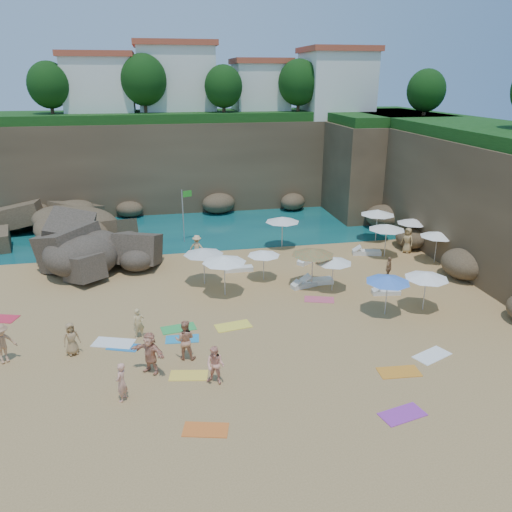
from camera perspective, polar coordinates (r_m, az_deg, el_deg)
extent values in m
plane|color=tan|center=(26.96, -2.94, -6.42)|extent=(120.00, 120.00, 0.00)
plane|color=#0C4751|center=(55.34, -7.57, 7.28)|extent=(120.00, 120.00, 0.00)
cube|color=brown|center=(49.86, -5.03, 10.67)|extent=(44.00, 8.00, 8.00)
cube|color=brown|center=(39.79, 23.41, 6.76)|extent=(8.00, 30.00, 8.00)
cube|color=brown|center=(49.07, 13.63, 10.04)|extent=(10.00, 12.00, 8.00)
cube|color=white|center=(50.16, -17.41, 17.69)|extent=(6.00, 5.00, 5.50)
cube|color=#B2472D|center=(50.18, -17.79, 21.10)|extent=(6.48, 5.40, 0.50)
cube|color=white|center=(50.99, -9.10, 18.90)|extent=(7.00, 6.00, 6.50)
cube|color=#B2472D|center=(51.06, -9.33, 22.82)|extent=(7.56, 6.48, 0.50)
cube|color=white|center=(51.02, 0.49, 18.29)|extent=(5.00, 5.00, 5.00)
cube|color=#B2472D|center=(51.01, 0.50, 21.38)|extent=(5.40, 5.40, 0.50)
cube|color=white|center=(50.99, 9.13, 18.62)|extent=(6.00, 6.00, 6.00)
cube|color=#B2472D|center=(51.03, 9.34, 22.26)|extent=(6.48, 6.48, 0.50)
sphere|color=#11380F|center=(48.71, -22.59, 17.61)|extent=(3.60, 3.60, 3.60)
sphere|color=#11380F|center=(47.94, -12.73, 19.05)|extent=(4.05, 4.05, 4.05)
sphere|color=#11380F|center=(47.37, -3.74, 18.78)|extent=(3.42, 3.42, 3.42)
sphere|color=#11380F|center=(48.80, 4.90, 19.16)|extent=(3.78, 3.78, 3.78)
sphere|color=#11380F|center=(45.78, 18.88, 17.48)|extent=(3.15, 3.15, 3.15)
cylinder|color=white|center=(56.59, -26.42, 8.77)|extent=(0.10, 0.10, 6.00)
cylinder|color=white|center=(56.23, -24.94, 8.93)|extent=(0.10, 0.10, 6.00)
cylinder|color=white|center=(55.89, -23.43, 9.09)|extent=(0.10, 0.10, 6.00)
cylinder|color=silver|center=(37.95, -8.34, 4.53)|extent=(0.08, 0.08, 4.04)
cube|color=green|center=(37.56, -7.86, 7.06)|extent=(0.66, 0.33, 0.45)
cylinder|color=silver|center=(30.22, -5.95, -1.30)|extent=(0.06, 0.06, 2.15)
cone|color=silver|center=(29.86, -6.02, 0.53)|extent=(2.41, 2.41, 0.37)
cylinder|color=silver|center=(36.49, 3.00, 2.61)|extent=(0.07, 0.07, 2.22)
cone|color=silver|center=(36.19, 3.03, 4.21)|extent=(2.50, 2.50, 0.38)
cylinder|color=silver|center=(39.17, 13.61, 3.34)|extent=(0.07, 0.07, 2.30)
cone|color=white|center=(38.88, 13.74, 4.89)|extent=(2.58, 2.58, 0.39)
cylinder|color=silver|center=(35.70, 19.87, 0.87)|extent=(0.06, 0.06, 2.05)
cone|color=white|center=(35.42, 20.05, 2.36)|extent=(2.30, 2.30, 0.35)
cylinder|color=silver|center=(38.39, 17.34, 2.45)|extent=(0.06, 0.06, 2.04)
cone|color=silver|center=(38.13, 17.49, 3.84)|extent=(2.29, 2.29, 0.35)
cylinder|color=silver|center=(30.75, 0.88, -1.16)|extent=(0.05, 0.05, 1.79)
cone|color=white|center=(30.45, 0.89, 0.34)|extent=(2.01, 2.01, 0.31)
cylinder|color=silver|center=(29.78, 6.45, -1.49)|extent=(0.07, 0.07, 2.29)
cone|color=#DA4A26|center=(29.40, 6.53, 0.49)|extent=(2.57, 2.57, 0.39)
cylinder|color=silver|center=(29.54, 8.76, -2.15)|extent=(0.06, 0.06, 1.94)
cone|color=white|center=(29.21, 8.85, -0.47)|extent=(2.18, 2.18, 0.33)
cylinder|color=silver|center=(35.72, 14.59, 1.61)|extent=(0.07, 0.07, 2.24)
cone|color=silver|center=(35.42, 14.73, 3.24)|extent=(2.51, 2.51, 0.38)
cylinder|color=silver|center=(28.58, -3.61, -2.37)|extent=(0.07, 0.07, 2.25)
cone|color=white|center=(28.20, -3.65, -0.36)|extent=(2.53, 2.53, 0.38)
cylinder|color=silver|center=(27.16, 14.68, -4.47)|extent=(0.06, 0.06, 2.08)
cone|color=#4177DE|center=(26.78, 14.86, -2.54)|extent=(2.33, 2.33, 0.35)
cylinder|color=silver|center=(28.23, 18.71, -3.95)|extent=(0.06, 0.06, 2.07)
cone|color=white|center=(27.86, 18.94, -2.10)|extent=(2.32, 2.32, 0.35)
cube|color=white|center=(30.62, 6.93, -2.90)|extent=(1.99, 0.70, 0.31)
cube|color=white|center=(32.39, -1.99, -1.48)|extent=(1.83, 0.62, 0.28)
cube|color=white|center=(33.97, 5.89, -0.56)|extent=(1.65, 1.42, 0.26)
cube|color=silver|center=(29.98, 14.63, -4.00)|extent=(1.67, 0.74, 0.25)
cube|color=silver|center=(36.20, 12.53, 0.41)|extent=(2.07, 1.09, 0.31)
cube|color=silver|center=(30.08, 5.50, -3.33)|extent=(1.69, 0.96, 0.25)
cube|color=#2378BE|center=(24.49, -14.92, -10.01)|extent=(1.63, 1.19, 0.03)
cube|color=orange|center=(18.99, -5.78, -19.14)|extent=(1.77, 1.18, 0.03)
cube|color=yellow|center=(21.87, -7.70, -13.37)|extent=(1.72, 1.08, 0.03)
cube|color=white|center=(24.93, -15.97, -9.53)|extent=(2.13, 1.53, 0.03)
cube|color=purple|center=(20.33, 16.39, -16.97)|extent=(1.87, 1.22, 0.03)
cube|color=#248EC1|center=(24.59, -8.43, -9.36)|extent=(1.65, 0.93, 0.03)
cube|color=#CF506E|center=(28.56, 7.23, -4.95)|extent=(1.84, 1.29, 0.03)
cube|color=orange|center=(22.74, 16.03, -12.61)|extent=(1.83, 1.01, 0.03)
cube|color=green|center=(25.57, -8.84, -8.17)|extent=(1.81, 1.10, 0.03)
cube|color=#FFE543|center=(25.52, -2.63, -7.99)|extent=(1.91, 1.17, 0.03)
cube|color=white|center=(24.37, 19.47, -10.67)|extent=(1.97, 1.51, 0.03)
imported|color=tan|center=(24.77, -13.26, -7.53)|extent=(0.63, 0.50, 1.51)
imported|color=tan|center=(22.61, -8.13, -9.47)|extent=(1.04, 0.89, 1.86)
imported|color=#E2BA80|center=(34.57, -6.75, 1.03)|extent=(1.18, 0.85, 1.68)
imported|color=#9B734D|center=(31.85, 14.92, -1.38)|extent=(0.87, 0.89, 1.49)
imported|color=tan|center=(37.09, 16.92, 1.72)|extent=(0.88, 1.02, 1.83)
imported|color=tan|center=(35.48, -12.76, 1.09)|extent=(1.54, 0.92, 1.60)
imported|color=#E69F82|center=(20.51, -15.14, -13.74)|extent=(0.59, 0.70, 1.63)
imported|color=tan|center=(25.02, -26.79, -10.33)|extent=(2.00, 2.19, 0.49)
imported|color=#A58052|center=(24.50, -20.19, -10.08)|extent=(1.32, 1.71, 0.41)
imported|color=tan|center=(22.23, -11.90, -12.34)|extent=(2.51, 2.53, 0.50)
imported|color=#F9A88D|center=(21.10, -4.63, -13.62)|extent=(1.53, 1.84, 0.63)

